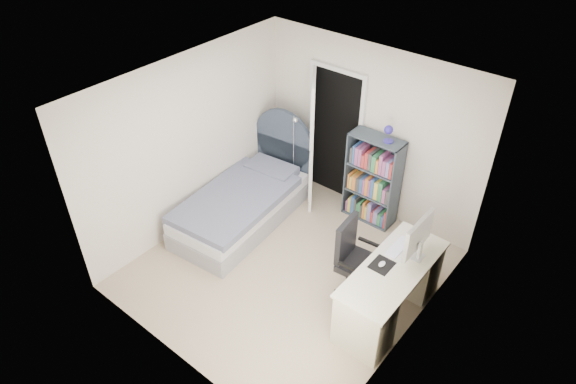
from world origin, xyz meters
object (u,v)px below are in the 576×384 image
Objects in this scene: nightstand at (290,160)px; desk at (391,289)px; floor_lamp at (294,163)px; bed at (245,201)px; bookcase at (373,182)px; office_chair at (354,256)px.

nightstand is 3.02m from desk.
bed is at bearing -99.43° from floor_lamp.
bookcase is at bearing 128.79° from desk.
bed is at bearing -140.16° from bookcase.
office_chair is at bearing 176.85° from desk.
desk reaches higher than nightstand.
nightstand is at bearing 136.81° from floor_lamp.
bed is 2.54m from desk.
nightstand is 2.56m from office_chair.
nightstand is 0.50× the size of office_chair.
office_chair is (-0.53, 0.03, 0.17)m from desk.
bed is 1.68× the size of floor_lamp.
bed is at bearing 174.23° from desk.
nightstand is 1.54m from bookcase.
bed is 1.42× the size of bookcase.
floor_lamp reaches higher than bed.
bed is 1.20m from nightstand.
floor_lamp is 0.85× the size of bookcase.
bookcase reaches higher than desk.
bookcase is (1.39, 1.16, 0.32)m from bed.
floor_lamp is 2.65m from desk.
desk is at bearing -51.21° from bookcase.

